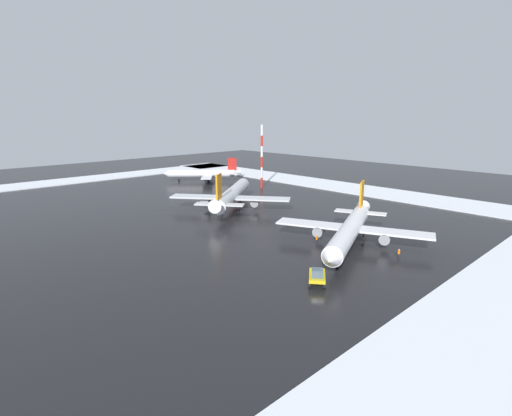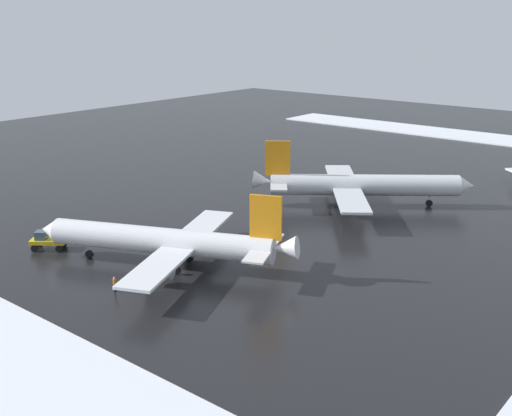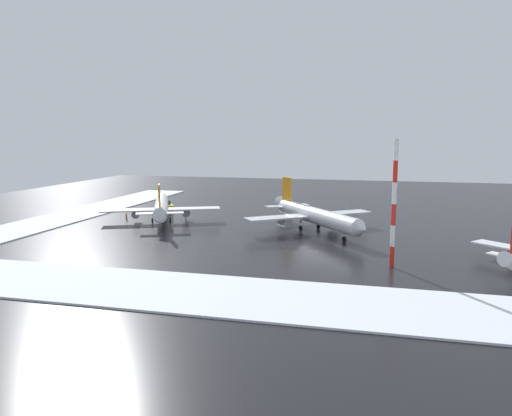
% 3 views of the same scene
% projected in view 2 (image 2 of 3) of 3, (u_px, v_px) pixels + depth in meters
% --- Properties ---
extents(ground_plane, '(240.00, 240.00, 0.00)m').
position_uv_depth(ground_plane, '(348.00, 195.00, 109.41)').
color(ground_plane, black).
extents(snow_bank_right, '(14.00, 116.00, 0.27)m').
position_uv_depth(snow_bank_right, '(490.00, 138.00, 159.06)').
color(snow_bank_right, white).
rests_on(snow_bank_right, ground_plane).
extents(airplane_far_rear, '(26.94, 31.75, 9.95)m').
position_uv_depth(airplane_far_rear, '(167.00, 241.00, 77.34)').
color(airplane_far_rear, white).
rests_on(airplane_far_rear, ground_plane).
extents(airplane_foreground_jet, '(26.57, 29.88, 10.54)m').
position_uv_depth(airplane_foreground_jet, '(359.00, 185.00, 102.21)').
color(airplane_foreground_jet, silver).
rests_on(airplane_foreground_jet, ground_plane).
extents(pushback_tug, '(4.56, 4.98, 2.50)m').
position_uv_depth(pushback_tug, '(47.00, 240.00, 83.73)').
color(pushback_tug, gold).
rests_on(pushback_tug, ground_plane).
extents(ground_crew_by_nose_gear, '(0.36, 0.36, 1.71)m').
position_uv_depth(ground_crew_by_nose_gear, '(183.00, 243.00, 83.44)').
color(ground_crew_by_nose_gear, black).
rests_on(ground_crew_by_nose_gear, ground_plane).
extents(ground_crew_beside_wing, '(0.36, 0.36, 1.71)m').
position_uv_depth(ground_crew_beside_wing, '(115.00, 283.00, 70.97)').
color(ground_crew_beside_wing, black).
rests_on(ground_crew_beside_wing, ground_plane).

